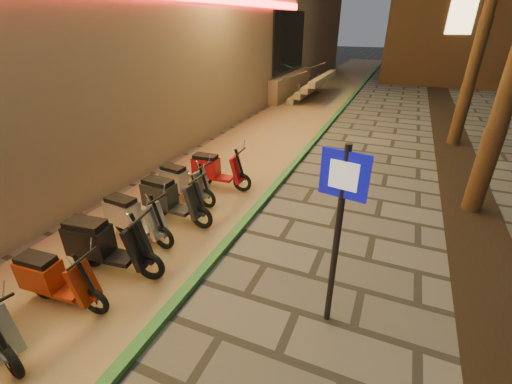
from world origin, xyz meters
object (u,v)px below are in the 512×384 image
at_px(pedestrian_sign, 339,217).
at_px(scooter_11, 215,170).
at_px(scooter_7, 103,244).
at_px(scooter_8, 132,217).
at_px(scooter_9, 169,199).
at_px(scooter_6, 53,279).
at_px(scooter_10, 182,182).

height_order(pedestrian_sign, scooter_11, pedestrian_sign).
relative_size(scooter_7, scooter_11, 1.11).
height_order(pedestrian_sign, scooter_8, pedestrian_sign).
xyz_separation_m(scooter_7, scooter_8, (-0.23, 0.96, -0.06)).
distance_m(pedestrian_sign, scooter_9, 4.15).
relative_size(pedestrian_sign, scooter_7, 1.51).
bearing_deg(pedestrian_sign, scooter_7, -163.88).
relative_size(scooter_7, scooter_8, 1.12).
bearing_deg(pedestrian_sign, scooter_8, -178.06).
height_order(scooter_6, scooter_8, scooter_8).
bearing_deg(scooter_9, scooter_8, -102.99).
height_order(scooter_7, scooter_8, scooter_7).
relative_size(pedestrian_sign, scooter_11, 1.68).
xyz_separation_m(scooter_6, scooter_8, (-0.11, 1.83, 0.02)).
relative_size(scooter_6, scooter_11, 0.94).
bearing_deg(scooter_6, scooter_8, 88.87).
bearing_deg(scooter_9, scooter_7, -87.78).
bearing_deg(scooter_11, pedestrian_sign, -45.12).
distance_m(scooter_10, scooter_11, 1.00).
relative_size(scooter_6, scooter_9, 0.89).
distance_m(scooter_6, scooter_8, 1.84).
height_order(scooter_9, scooter_11, scooter_9).
bearing_deg(scooter_6, scooter_7, 77.52).
height_order(scooter_6, scooter_7, scooter_7).
xyz_separation_m(scooter_9, scooter_10, (-0.27, 0.86, -0.04)).
bearing_deg(scooter_7, scooter_6, -105.23).
distance_m(pedestrian_sign, scooter_11, 5.00).
relative_size(scooter_6, scooter_8, 0.95).
relative_size(scooter_9, scooter_11, 1.05).
bearing_deg(scooter_10, scooter_8, -81.98).
bearing_deg(scooter_8, scooter_9, 79.14).
xyz_separation_m(scooter_6, scooter_9, (0.12, 2.70, 0.06)).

